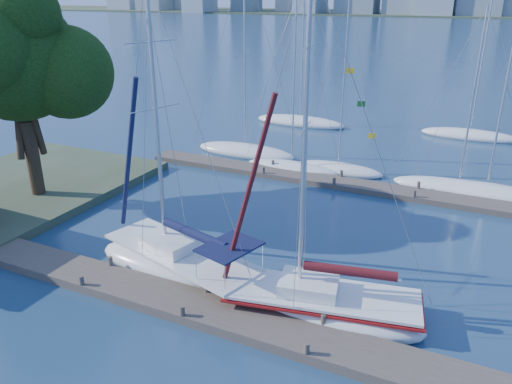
% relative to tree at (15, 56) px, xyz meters
% --- Properties ---
extents(ground, '(700.00, 700.00, 0.00)m').
position_rel_tree_xyz_m(ground, '(14.55, -5.62, -8.59)').
color(ground, '#18344E').
rests_on(ground, ground).
extents(near_dock, '(26.00, 2.00, 0.40)m').
position_rel_tree_xyz_m(near_dock, '(14.55, -5.62, -8.39)').
color(near_dock, '#4A4136').
rests_on(near_dock, ground).
extents(far_dock, '(30.00, 1.80, 0.36)m').
position_rel_tree_xyz_m(far_dock, '(16.55, 10.38, -8.41)').
color(far_dock, '#4A4136').
rests_on(far_dock, ground).
extents(far_shore, '(800.00, 100.00, 1.50)m').
position_rel_tree_xyz_m(far_shore, '(14.55, 314.38, -8.59)').
color(far_shore, '#38472D').
rests_on(far_shore, ground).
extents(tree, '(9.53, 8.70, 12.73)m').
position_rel_tree_xyz_m(tree, '(0.00, 0.00, 0.00)').
color(tree, black).
rests_on(tree, ground).
extents(sailboat_navy, '(9.00, 4.94, 13.14)m').
position_rel_tree_xyz_m(sailboat_navy, '(12.31, -3.22, -7.58)').
color(sailboat_navy, white).
rests_on(sailboat_navy, ground).
extents(sailboat_maroon, '(8.35, 4.09, 13.30)m').
position_rel_tree_xyz_m(sailboat_maroon, '(19.11, -3.57, -7.52)').
color(sailboat_maroon, white).
rests_on(sailboat_maroon, ground).
extents(bg_boat_0, '(8.54, 4.43, 14.64)m').
position_rel_tree_xyz_m(bg_boat_0, '(7.06, 13.82, -8.30)').
color(bg_boat_0, white).
rests_on(bg_boat_0, ground).
extents(bg_boat_1, '(6.95, 2.34, 13.11)m').
position_rel_tree_xyz_m(bg_boat_1, '(11.76, 11.79, -8.34)').
color(bg_boat_1, white).
rests_on(bg_boat_1, ground).
extents(bg_boat_2, '(6.62, 4.03, 12.26)m').
position_rel_tree_xyz_m(bg_boat_2, '(14.84, 12.94, -8.35)').
color(bg_boat_2, white).
rests_on(bg_boat_2, ground).
extents(bg_boat_3, '(8.19, 2.37, 11.52)m').
position_rel_tree_xyz_m(bg_boat_3, '(22.83, 12.53, -8.35)').
color(bg_boat_3, white).
rests_on(bg_boat_3, ground).
extents(bg_boat_4, '(8.74, 3.41, 15.54)m').
position_rel_tree_xyz_m(bg_boat_4, '(24.46, 12.51, -8.30)').
color(bg_boat_4, white).
rests_on(bg_boat_4, ground).
extents(bg_boat_6, '(9.19, 5.57, 13.83)m').
position_rel_tree_xyz_m(bg_boat_6, '(7.53, 24.66, -8.30)').
color(bg_boat_6, white).
rests_on(bg_boat_6, ground).
extents(bg_boat_7, '(8.46, 4.98, 12.20)m').
position_rel_tree_xyz_m(bg_boat_7, '(22.62, 26.52, -8.33)').
color(bg_boat_7, white).
rests_on(bg_boat_7, ground).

